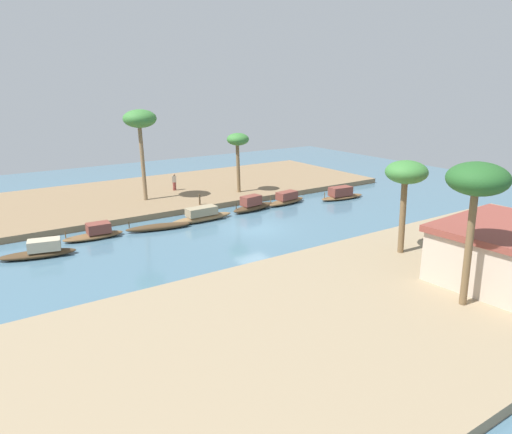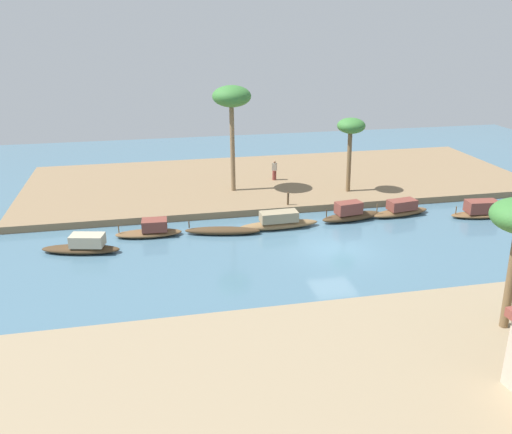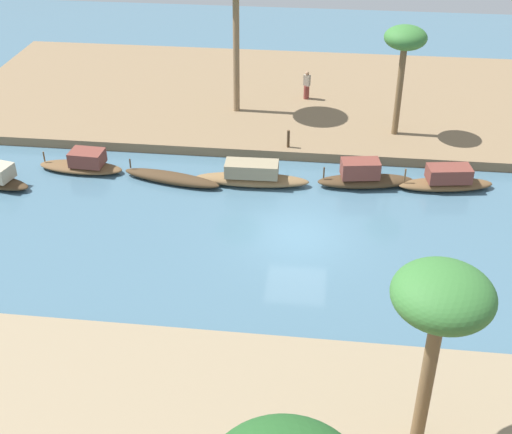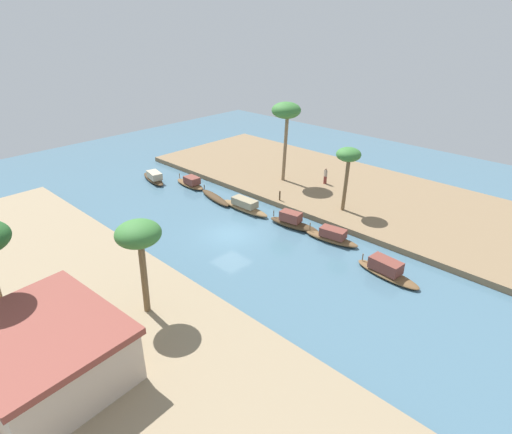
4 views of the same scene
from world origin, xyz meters
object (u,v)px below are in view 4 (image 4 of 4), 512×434
Objects in this scene: sampan_foreground at (154,178)px; palm_tree_right_tall at (139,237)px; sampan_near_left_bank at (387,270)px; palm_tree_left_near at (348,157)px; sampan_midstream at (332,236)px; mooring_post at (280,196)px; sampan_with_tall_canopy at (215,198)px; person_on_near_bank at (325,177)px; riverside_building at (46,353)px; sampan_downstream_large at (293,222)px; sampan_with_red_awning at (191,183)px; palm_tree_left_far at (286,113)px; sampan_open_hull at (245,206)px.

sampan_foreground is 0.83× the size of palm_tree_right_tall.
palm_tree_right_tall reaches higher than sampan_near_left_bank.
palm_tree_left_near is at bearing -91.48° from palm_tree_right_tall.
sampan_midstream is 7.66m from mooring_post.
sampan_midstream is at bearing -164.11° from sampan_with_tall_canopy.
sampan_with_tall_canopy is 17.46m from palm_tree_right_tall.
sampan_midstream is 0.92× the size of sampan_with_tall_canopy.
riverside_building reaches higher than person_on_near_bank.
sampan_downstream_large is 4.45m from mooring_post.
sampan_with_red_awning is at bearing 2.34° from sampan_near_left_bank.
sampan_foreground is 20.15m from palm_tree_left_near.
palm_tree_right_tall is at bearing 110.28° from palm_tree_left_far.
palm_tree_left_near is at bearing -158.40° from sampan_with_red_awning.
palm_tree_left_far is 1.39× the size of palm_tree_right_tall.
sampan_foreground is at bearing -2.49° from sampan_downstream_large.
mooring_post is (-1.41, -3.03, 0.47)m from sampan_open_hull.
mooring_post is at bearing -148.77° from sampan_foreground.
sampan_foreground is at bearing 18.51° from mooring_post.
mooring_post is (3.60, -2.58, 0.45)m from sampan_downstream_large.
sampan_open_hull is 9.45m from person_on_near_bank.
sampan_with_tall_canopy is at bearing 32.83° from mooring_post.
mooring_post is 0.11× the size of palm_tree_left_far.
sampan_near_left_bank is 2.95× the size of person_on_near_bank.
mooring_post is at bearing -65.72° from person_on_near_bank.
sampan_near_left_bank is 0.86× the size of palm_tree_left_near.
palm_tree_left_far is at bearing -69.72° from palm_tree_right_tall.
palm_tree_right_tall is at bearing 157.92° from sampan_foreground.
sampan_open_hull is 10.10m from palm_tree_left_far.
mooring_post reaches higher than sampan_midstream.
palm_tree_left_near is 25.19m from riverside_building.
mooring_post is at bearing -161.24° from sampan_with_red_awning.
palm_tree_left_near is at bearing -117.14° from sampan_downstream_large.
palm_tree_right_tall reaches higher than sampan_foreground.
sampan_downstream_large is at bearing -163.67° from sampan_with_tall_canopy.
sampan_open_hull is 9.68m from palm_tree_left_near.
palm_tree_left_far reaches higher than sampan_near_left_bank.
sampan_with_tall_canopy is 1.03× the size of sampan_foreground.
sampan_downstream_large is at bearing -5.57° from sampan_midstream.
palm_tree_left_far is at bearing -54.51° from sampan_downstream_large.
sampan_midstream is at bearing -161.59° from sampan_foreground.
sampan_foreground is 17.38m from person_on_near_bank.
palm_tree_left_near is at bearing -156.38° from mooring_post.
sampan_midstream is 3.67m from sampan_downstream_large.
sampan_near_left_bank is 0.61× the size of palm_tree_left_far.
sampan_near_left_bank reaches higher than sampan_open_hull.
palm_tree_right_tall is 0.75× the size of riverside_building.
palm_tree_left_near is at bearing -74.84° from sampan_midstream.
person_on_near_bank is 0.21× the size of palm_tree_left_far.
mooring_post is 0.12× the size of riverside_building.
sampan_midstream is 0.95× the size of sampan_foreground.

